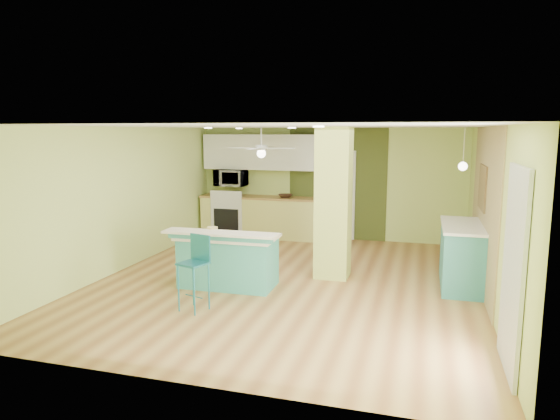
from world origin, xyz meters
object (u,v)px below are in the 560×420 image
Objects in this scene: bar_stool at (196,260)px; side_counter at (462,255)px; peninsula at (228,259)px; fruit_bowl at (285,196)px; canister at (212,232)px.

bar_stool reaches higher than side_counter.
bar_stool is (-0.02, -1.08, 0.26)m from peninsula.
peninsula is 1.70× the size of bar_stool.
side_counter is at bearing -35.75° from fruit_bowl.
peninsula is 10.38× the size of canister.
peninsula is at bearing -163.73° from side_counter.
canister is (-0.21, -0.10, 0.45)m from peninsula.
side_counter is (3.54, 1.03, 0.07)m from peninsula.
side_counter is 4.47m from fruit_bowl.
bar_stool is at bearing -78.82° from canister.
fruit_bowl is at bearing 107.63° from bar_stool.
bar_stool is at bearing -92.18° from peninsula.
peninsula is at bearing 24.28° from canister.
bar_stool reaches higher than canister.
bar_stool is 3.14× the size of fruit_bowl.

